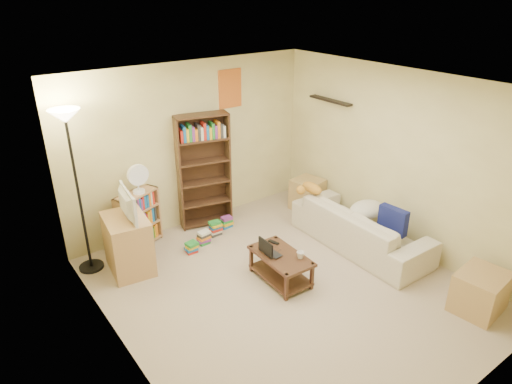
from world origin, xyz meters
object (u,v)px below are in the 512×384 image
at_px(laptop, 273,251).
at_px(end_cabinet, 480,292).
at_px(sofa, 361,227).
at_px(television, 123,204).
at_px(mug, 300,255).
at_px(floor_lamp, 70,146).
at_px(desk_fan, 138,178).
at_px(coffee_table, 281,264).
at_px(short_bookshelf, 139,219).
at_px(tv_stand, 128,244).
at_px(tall_bookshelf, 204,168).
at_px(side_table, 307,194).
at_px(tabby_cat, 310,188).

height_order(laptop, end_cabinet, end_cabinet).
height_order(sofa, television, television).
relative_size(mug, floor_lamp, 0.06).
relative_size(mug, desk_fan, 0.28).
bearing_deg(floor_lamp, coffee_table, -42.78).
height_order(sofa, short_bookshelf, short_bookshelf).
distance_m(tv_stand, floor_lamp, 1.45).
height_order(tall_bookshelf, short_bookshelf, tall_bookshelf).
bearing_deg(short_bookshelf, laptop, -82.21).
bearing_deg(sofa, television, 64.84).
height_order(sofa, tv_stand, tv_stand).
distance_m(mug, side_table, 2.16).
bearing_deg(sofa, mug, 98.41).
distance_m(tv_stand, desk_fan, 0.91).
bearing_deg(end_cabinet, tabby_cat, 96.28).
relative_size(desk_fan, end_cabinet, 0.73).
xyz_separation_m(tabby_cat, short_bookshelf, (-2.26, 1.11, -0.28)).
bearing_deg(mug, desk_fan, 119.82).
relative_size(coffee_table, tv_stand, 1.14).
distance_m(laptop, short_bookshelf, 2.06).
bearing_deg(desk_fan, end_cabinet, -55.62).
distance_m(tabby_cat, coffee_table, 1.49).
xyz_separation_m(television, desk_fan, (0.41, 0.45, 0.11)).
bearing_deg(end_cabinet, sofa, 90.95).
height_order(mug, short_bookshelf, short_bookshelf).
bearing_deg(desk_fan, tabby_cat, -25.70).
bearing_deg(sofa, tabby_cat, 18.61).
distance_m(floor_lamp, side_table, 3.83).
bearing_deg(sofa, short_bookshelf, 53.79).
relative_size(coffee_table, end_cabinet, 1.48).
height_order(tall_bookshelf, floor_lamp, floor_lamp).
bearing_deg(coffee_table, laptop, 113.73).
bearing_deg(end_cabinet, side_table, 86.56).
relative_size(coffee_table, desk_fan, 2.02).
distance_m(sofa, coffee_table, 1.44).
relative_size(short_bookshelf, end_cabinet, 1.42).
height_order(sofa, mug, sofa).
height_order(coffee_table, floor_lamp, floor_lamp).
distance_m(mug, floor_lamp, 3.07).
bearing_deg(laptop, short_bookshelf, 25.54).
height_order(floor_lamp, end_cabinet, floor_lamp).
distance_m(tabby_cat, floor_lamp, 3.35).
xyz_separation_m(mug, short_bookshelf, (-1.22, 2.08, -0.01)).
relative_size(television, floor_lamp, 0.31).
bearing_deg(television, sofa, -108.64).
distance_m(laptop, tall_bookshelf, 1.86).
bearing_deg(mug, television, 134.87).
height_order(mug, side_table, side_table).
height_order(side_table, end_cabinet, side_table).
distance_m(floor_lamp, end_cabinet, 5.08).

